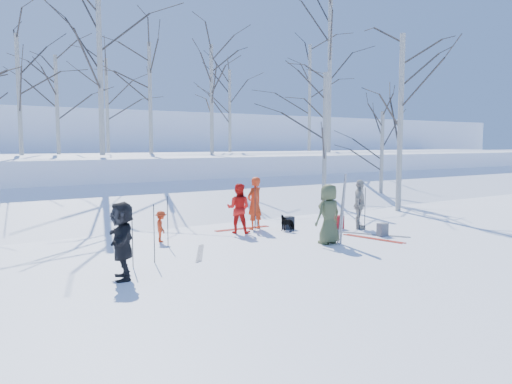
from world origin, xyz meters
TOP-DOWN VIEW (x-y plane):
  - ground at (0.00, 0.00)m, footprint 120.00×120.00m
  - snow_ramp at (0.00, 7.00)m, footprint 70.00×9.49m
  - snow_plateau at (0.00, 17.00)m, footprint 70.00×18.00m
  - far_hill at (0.00, 38.00)m, footprint 90.00×30.00m
  - skier_olive_center at (1.04, -0.47)m, footprint 0.82×0.56m
  - skier_red_north at (0.63, 2.54)m, footprint 0.69×0.55m
  - skier_redor_behind at (-0.15, 2.23)m, footprint 0.92×0.92m
  - skier_red_seated at (-2.63, 2.24)m, footprint 0.42×0.61m
  - skier_cream_east at (3.44, 0.78)m, footprint 0.95×0.87m
  - skier_grey_west at (-4.75, -0.88)m, footprint 0.84×1.52m
  - dog at (1.29, 1.69)m, footprint 0.43×0.64m
  - upright_ski_left at (1.28, -0.77)m, footprint 0.10×0.16m
  - upright_ski_right at (1.35, -0.64)m, footprint 0.14×0.23m
  - ski_pair_a at (3.09, -0.26)m, footprint 1.87×2.08m
  - ski_pair_b at (-2.39, 0.39)m, footprint 1.81×2.07m
  - ski_pair_c at (0.33, 2.80)m, footprint 0.30×1.91m
  - ski_pair_d at (2.56, -0.67)m, footprint 0.96×1.98m
  - ski_pole_a at (3.33, 0.66)m, footprint 0.02×0.02m
  - ski_pole_b at (0.81, 2.65)m, footprint 0.02×0.02m
  - ski_pole_c at (-4.25, -0.06)m, footprint 0.02×0.02m
  - ski_pole_d at (0.42, 2.20)m, footprint 0.02×0.02m
  - ski_pole_e at (-3.70, 0.05)m, footprint 0.02×0.02m
  - ski_pole_f at (3.39, 0.48)m, footprint 0.02×0.02m
  - ski_pole_g at (-2.72, 1.57)m, footprint 0.02×0.02m
  - backpack_red at (2.89, 1.15)m, footprint 0.32×0.22m
  - backpack_grey at (3.11, -0.50)m, footprint 0.30×0.20m
  - backpack_dark at (1.52, 1.96)m, footprint 0.34×0.24m
  - birch_plateau_b at (0.32, 16.60)m, footprint 4.12×4.12m
  - birch_plateau_c at (-1.69, 10.79)m, footprint 6.08×6.08m
  - birch_plateau_d at (-2.89, 13.52)m, footprint 3.72×3.72m
  - birch_plateau_e at (6.31, 13.77)m, footprint 3.79×3.79m
  - birch_plateau_f at (10.65, 10.41)m, footprint 6.40×6.40m
  - birch_plateau_g at (0.82, 11.64)m, footprint 4.18×4.18m
  - birch_plateau_h at (13.11, 15.10)m, footprint 5.39×5.39m
  - birch_plateau_i at (3.79, 11.22)m, footprint 4.27×4.27m
  - birch_plateau_j at (-4.59, 12.48)m, footprint 4.11×4.11m
  - birch_edge_b at (7.78, 2.96)m, footprint 5.47×5.47m
  - birch_edge_c at (9.52, 5.49)m, footprint 3.51×3.51m
  - birch_edge_e at (6.57, 6.06)m, footprint 4.62×4.62m

SIDE VIEW (x-z plane):
  - ground at x=0.00m, z-range 0.00..0.00m
  - ski_pair_a at x=3.09m, z-range 0.00..0.02m
  - ski_pair_b at x=-2.39m, z-range 0.00..0.02m
  - ski_pair_c at x=0.33m, z-range 0.00..0.02m
  - ski_pair_d at x=2.56m, z-range 0.00..0.02m
  - snow_ramp at x=0.00m, z-range -1.91..2.21m
  - backpack_grey at x=3.11m, z-range 0.00..0.38m
  - backpack_dark at x=1.52m, z-range 0.00..0.40m
  - backpack_red at x=2.89m, z-range 0.00..0.42m
  - dog at x=1.29m, z-range 0.00..0.50m
  - skier_red_seated at x=-2.63m, z-range 0.00..0.86m
  - ski_pole_a at x=3.33m, z-range 0.00..1.34m
  - ski_pole_b at x=0.81m, z-range 0.00..1.34m
  - ski_pole_c at x=-4.25m, z-range 0.00..1.34m
  - ski_pole_d at x=0.42m, z-range 0.00..1.34m
  - ski_pole_e at x=-3.70m, z-range 0.00..1.34m
  - ski_pole_f at x=3.39m, z-range 0.00..1.34m
  - ski_pole_g at x=-2.72m, z-range 0.00..1.34m
  - skier_redor_behind at x=-0.15m, z-range 0.00..1.50m
  - skier_cream_east at x=3.44m, z-range 0.00..1.56m
  - skier_grey_west at x=-4.75m, z-range 0.00..1.56m
  - skier_olive_center at x=1.04m, z-range 0.00..1.62m
  - skier_red_north at x=0.63m, z-range 0.00..1.65m
  - upright_ski_left at x=1.28m, z-range 0.00..1.90m
  - upright_ski_right at x=1.35m, z-range 0.00..1.90m
  - snow_plateau at x=0.00m, z-range -0.10..2.10m
  - far_hill at x=0.00m, z-range -1.00..5.00m
  - birch_edge_c at x=9.52m, z-range 0.00..4.15m
  - birch_edge_e at x=6.57m, z-range 0.00..5.74m
  - birch_edge_b at x=7.78m, z-range 0.00..6.95m
  - birch_plateau_d at x=-2.89m, z-range 2.20..6.65m
  - birch_plateau_e at x=6.31m, z-range 2.20..6.76m
  - birch_plateau_j at x=-4.59m, z-range 2.20..7.22m
  - birch_plateau_b at x=0.32m, z-range 2.20..7.22m
  - birch_plateau_g at x=0.82m, z-range 2.20..7.31m
  - birch_plateau_i at x=3.79m, z-range 2.20..7.45m
  - birch_plateau_h at x=13.11m, z-range 2.20..9.05m
  - birch_plateau_c at x=-1.69m, z-range 2.20..10.02m
  - birch_plateau_f at x=10.65m, z-range 2.20..10.49m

